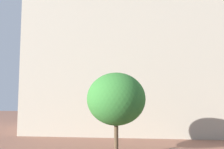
% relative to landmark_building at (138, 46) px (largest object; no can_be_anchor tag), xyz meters
% --- Properties ---
extents(landmark_building, '(26.16, 15.47, 38.11)m').
position_rel_landmark_building_xyz_m(landmark_building, '(0.00, 0.00, 0.00)').
color(landmark_building, '#B2A893').
rests_on(landmark_building, ground_plane).
extents(tree_curb_far, '(4.22, 4.22, 5.94)m').
position_rel_landmark_building_xyz_m(tree_curb_far, '(-1.58, -15.14, -7.21)').
color(tree_curb_far, brown).
rests_on(tree_curb_far, ground_plane).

